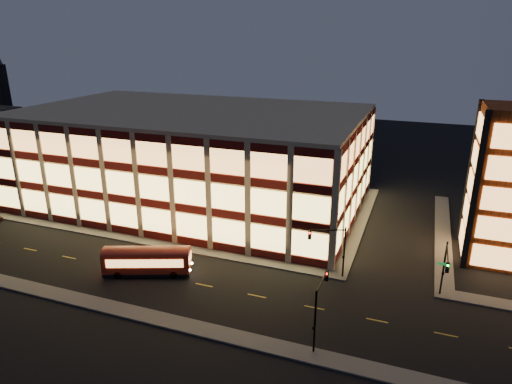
% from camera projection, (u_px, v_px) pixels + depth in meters
% --- Properties ---
extents(ground, '(200.00, 200.00, 0.00)m').
position_uv_depth(ground, '(154.00, 247.00, 57.15)').
color(ground, black).
rests_on(ground, ground).
extents(sidewalk_office_south, '(54.00, 2.00, 0.15)m').
position_uv_depth(sidewalk_office_south, '(138.00, 240.00, 59.00)').
color(sidewalk_office_south, '#514F4C').
rests_on(sidewalk_office_south, ground).
extents(sidewalk_office_east, '(2.00, 30.00, 0.15)m').
position_uv_depth(sidewalk_office_east, '(360.00, 222.00, 64.54)').
color(sidewalk_office_east, '#514F4C').
rests_on(sidewalk_office_east, ground).
extents(sidewalk_tower_south, '(14.00, 2.00, 0.15)m').
position_uv_depth(sidewalk_tower_south, '(510.00, 306.00, 44.79)').
color(sidewalk_tower_south, '#514F4C').
rests_on(sidewalk_tower_south, ground).
extents(sidewalk_tower_west, '(2.00, 30.00, 0.15)m').
position_uv_depth(sidewalk_tower_west, '(443.00, 233.00, 60.90)').
color(sidewalk_tower_west, '#514F4C').
rests_on(sidewalk_tower_west, ground).
extents(sidewalk_near, '(100.00, 2.00, 0.15)m').
position_uv_depth(sidewalk_near, '(83.00, 300.00, 45.64)').
color(sidewalk_near, '#514F4C').
rests_on(sidewalk_near, ground).
extents(office_building, '(50.45, 30.45, 14.50)m').
position_uv_depth(office_building, '(194.00, 156.00, 70.64)').
color(office_building, tan).
rests_on(office_building, ground).
extents(stair_tower, '(8.60, 8.60, 18.00)m').
position_uv_depth(stair_tower, '(511.00, 186.00, 51.51)').
color(stair_tower, '#8C3814').
rests_on(stair_tower, ground).
extents(traffic_signal_far, '(3.79, 1.87, 6.00)m').
position_uv_depth(traffic_signal_far, '(332.00, 244.00, 48.65)').
color(traffic_signal_far, black).
rests_on(traffic_signal_far, ground).
extents(traffic_signal_right, '(1.20, 4.37, 6.00)m').
position_uv_depth(traffic_signal_right, '(445.00, 266.00, 44.16)').
color(traffic_signal_right, black).
rests_on(traffic_signal_right, ground).
extents(traffic_signal_near, '(0.32, 4.45, 6.00)m').
position_uv_depth(traffic_signal_near, '(320.00, 301.00, 38.27)').
color(traffic_signal_near, black).
rests_on(traffic_signal_near, ground).
extents(trolley_bus, '(9.70, 5.63, 3.21)m').
position_uv_depth(trolley_bus, '(147.00, 259.00, 50.28)').
color(trolley_bus, '#9B1A08').
rests_on(trolley_bus, ground).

